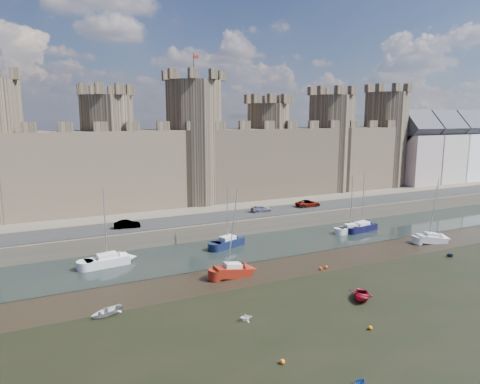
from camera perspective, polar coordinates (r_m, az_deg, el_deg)
The scene contains 25 objects.
ground at distance 43.54m, azimuth 14.33°, elevation -16.03°, with size 160.00×160.00×0.00m, color black.
seaweed_patch at distance 39.70m, azimuth 20.19°, elevation -19.05°, with size 70.00×34.00×0.01m, color black.
water_channel at distance 62.39m, azimuth -0.02°, elevation -7.57°, with size 160.00×12.00×0.08m, color black.
quay at distance 94.90m, azimuth -9.46°, elevation -0.84°, with size 160.00×60.00×2.50m, color #4C443A.
road at distance 70.55m, azimuth -3.54°, elevation -3.40°, with size 160.00×7.00×0.10m, color black.
castle at distance 81.90m, azimuth -7.74°, elevation 4.86°, with size 108.50×11.00×29.00m.
townhouses at distance 123.45m, azimuth 26.53°, elevation 5.11°, with size 35.50×9.05×18.13m.
car_1 at distance 65.82m, azimuth -14.81°, elevation -4.18°, with size 1.33×3.82×1.26m, color gray.
car_2 at distance 74.59m, azimuth 2.86°, elevation -2.26°, with size 1.54×3.78×1.10m, color gray.
car_3 at distance 79.63m, azimuth 9.08°, elevation -1.52°, with size 2.13×4.62×1.28m, color gray.
sailboat_0 at distance 57.85m, azimuth -17.29°, elevation -8.69°, with size 5.65×2.78×10.16m.
sailboat_1 at distance 63.00m, azimuth -1.65°, elevation -6.67°, with size 5.46×3.54×10.20m.
sailboat_2 at distance 72.67m, azimuth 14.51°, elevation -4.75°, with size 4.43×1.94×9.37m.
sailboat_3 at distance 74.43m, azimuth 15.92°, elevation -4.48°, with size 5.80×2.96×9.72m.
sailboat_4 at distance 51.89m, azimuth -0.97°, elevation -10.42°, with size 4.57×1.81×10.64m.
sailboat_5 at distance 71.36m, azimuth 24.16°, elevation -5.65°, with size 4.86×3.01×9.80m.
dinghy_1 at distance 34.01m, azimuth 15.72°, elevation -23.35°, with size 1.25×0.76×1.45m, color navy.
dinghy_3 at distance 41.78m, azimuth 0.77°, elevation -16.34°, with size 1.13×0.69×1.31m, color white.
dinghy_4 at distance 47.74m, azimuth 15.89°, elevation -13.21°, with size 2.54×0.74×3.55m, color maroon.
dinghy_6 at distance 44.65m, azimuth -17.37°, elevation -15.04°, with size 2.22×0.64×3.10m, color silver.
dinghy_7 at distance 65.51m, azimuth 26.22°, elevation -7.51°, with size 1.06×0.65×1.23m, color black.
buoy_1 at distance 55.76m, azimuth 11.41°, elevation -9.78°, with size 0.38×0.38×0.38m, color #FF620B.
buoy_2 at distance 41.93m, azimuth 16.97°, elevation -16.93°, with size 0.38×0.38×0.38m, color orange.
buoy_3 at distance 55.10m, azimuth 10.69°, elevation -9.99°, with size 0.41×0.41×0.41m, color #FF430B.
buoy_4 at distance 35.71m, azimuth 5.68°, elevation -21.59°, with size 0.41×0.41×0.41m, color orange.
Camera 1 is at (-25.71, -29.64, 18.88)m, focal length 32.00 mm.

